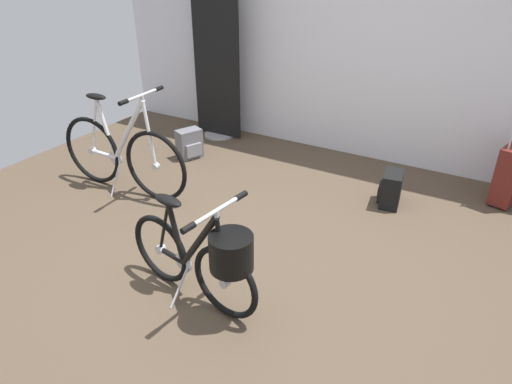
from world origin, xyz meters
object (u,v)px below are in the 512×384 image
display_bike_left (122,154)px  backpack_on_floor (190,144)px  folding_bike_foreground (205,257)px  rolling_suitcase (511,174)px  handbag_on_floor (391,189)px  floor_banner_stand (217,70)px

display_bike_left → backpack_on_floor: 0.93m
folding_bike_foreground → rolling_suitcase: bearing=57.5°
rolling_suitcase → backpack_on_floor: (-3.04, -0.61, -0.13)m
folding_bike_foreground → display_bike_left: bearing=150.1°
display_bike_left → handbag_on_floor: (2.22, 0.97, -0.22)m
display_bike_left → backpack_on_floor: (0.06, 0.91, -0.22)m
display_bike_left → backpack_on_floor: bearing=86.4°
floor_banner_stand → display_bike_left: (0.03, -1.60, -0.42)m
folding_bike_foreground → backpack_on_floor: bearing=129.8°
rolling_suitcase → backpack_on_floor: 3.10m
rolling_suitcase → backpack_on_floor: rolling_suitcase is taller
floor_banner_stand → backpack_on_floor: bearing=-82.6°
handbag_on_floor → folding_bike_foreground: bearing=-109.5°
folding_bike_foreground → handbag_on_floor: 1.99m
display_bike_left → handbag_on_floor: 2.43m
floor_banner_stand → folding_bike_foreground: (1.59, -2.50, -0.42)m
display_bike_left → rolling_suitcase: display_bike_left is taller
folding_bike_foreground → handbag_on_floor: folding_bike_foreground is taller
folding_bike_foreground → backpack_on_floor: size_ratio=3.39×
floor_banner_stand → display_bike_left: bearing=-88.8°
folding_bike_foreground → handbag_on_floor: bearing=70.5°
backpack_on_floor → handbag_on_floor: (2.16, 0.06, -0.00)m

